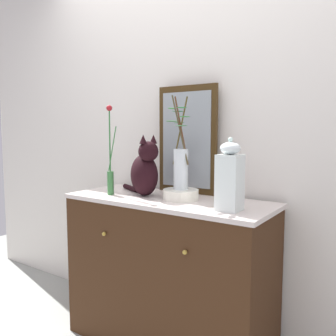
# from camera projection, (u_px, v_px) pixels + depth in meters

# --- Properties ---
(wall_back) EXTENTS (4.40, 0.08, 2.60)m
(wall_back) POSITION_uv_depth(u_px,v_px,m) (196.00, 132.00, 2.33)
(wall_back) COLOR silver
(wall_back) RESTS_ON ground_plane
(sideboard) EXTENTS (1.25, 0.52, 0.91)m
(sideboard) POSITION_uv_depth(u_px,v_px,m) (168.00, 273.00, 2.16)
(sideboard) COLOR #3B2211
(sideboard) RESTS_ON ground_plane
(mirror_leaning) EXTENTS (0.42, 0.03, 0.68)m
(mirror_leaning) POSITION_uv_depth(u_px,v_px,m) (187.00, 140.00, 2.26)
(mirror_leaning) COLOR #3B2810
(mirror_leaning) RESTS_ON sideboard
(cat_sitting) EXTENTS (0.42, 0.28, 0.38)m
(cat_sitting) POSITION_uv_depth(u_px,v_px,m) (145.00, 171.00, 2.17)
(cat_sitting) COLOR black
(cat_sitting) RESTS_ON sideboard
(vase_slim_green) EXTENTS (0.08, 0.04, 0.55)m
(vase_slim_green) POSITION_uv_depth(u_px,v_px,m) (110.00, 168.00, 2.21)
(vase_slim_green) COLOR #37723B
(vase_slim_green) RESTS_ON sideboard
(bowl_porcelain) EXTENTS (0.21, 0.21, 0.06)m
(bowl_porcelain) POSITION_uv_depth(u_px,v_px,m) (181.00, 194.00, 2.07)
(bowl_porcelain) COLOR white
(bowl_porcelain) RESTS_ON sideboard
(vase_glass_clear) EXTENTS (0.17, 0.23, 0.54)m
(vase_glass_clear) POSITION_uv_depth(u_px,v_px,m) (181.00, 164.00, 2.05)
(vase_glass_clear) COLOR silver
(vase_glass_clear) RESTS_ON bowl_porcelain
(jar_lidded_porcelain) EXTENTS (0.11, 0.11, 0.37)m
(jar_lidded_porcelain) POSITION_uv_depth(u_px,v_px,m) (230.00, 177.00, 1.77)
(jar_lidded_porcelain) COLOR white
(jar_lidded_porcelain) RESTS_ON sideboard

